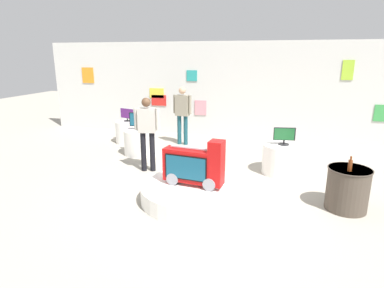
{
  "coord_description": "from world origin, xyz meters",
  "views": [
    {
      "loc": [
        1.18,
        -5.57,
        2.52
      ],
      "look_at": [
        -0.4,
        0.45,
        0.81
      ],
      "focal_mm": 30.1,
      "sensor_mm": 36.0,
      "label": 1
    }
  ],
  "objects_px": {
    "tv_on_left_rear": "(140,121)",
    "tv_on_center_rear": "(127,114)",
    "display_pedestal_right_rear": "(282,159)",
    "side_table_round": "(348,189)",
    "shopper_browsing_rear": "(147,129)",
    "shopper_browsing_near_truck": "(182,111)",
    "display_pedestal_center_rear": "(128,132)",
    "display_pedestal_left_rear": "(141,142)",
    "novelty_firetruck_tv": "(194,167)",
    "main_display_pedestal": "(193,192)",
    "bottle_on_side_table": "(350,165)",
    "tv_on_right_rear": "(284,136)"
  },
  "relations": [
    {
      "from": "display_pedestal_left_rear",
      "to": "shopper_browsing_rear",
      "type": "height_order",
      "value": "shopper_browsing_rear"
    },
    {
      "from": "bottle_on_side_table",
      "to": "shopper_browsing_rear",
      "type": "xyz_separation_m",
      "value": [
        -3.92,
        1.05,
        0.14
      ]
    },
    {
      "from": "side_table_round",
      "to": "shopper_browsing_rear",
      "type": "distance_m",
      "value": 4.11
    },
    {
      "from": "tv_on_left_rear",
      "to": "display_pedestal_left_rear",
      "type": "bearing_deg",
      "value": 89.38
    },
    {
      "from": "tv_on_center_rear",
      "to": "display_pedestal_center_rear",
      "type": "bearing_deg",
      "value": 107.29
    },
    {
      "from": "tv_on_left_rear",
      "to": "tv_on_center_rear",
      "type": "xyz_separation_m",
      "value": [
        -0.84,
        0.99,
        -0.04
      ]
    },
    {
      "from": "display_pedestal_center_rear",
      "to": "tv_on_right_rear",
      "type": "height_order",
      "value": "tv_on_right_rear"
    },
    {
      "from": "display_pedestal_right_rear",
      "to": "tv_on_right_rear",
      "type": "bearing_deg",
      "value": -99.69
    },
    {
      "from": "display_pedestal_left_rear",
      "to": "bottle_on_side_table",
      "type": "height_order",
      "value": "bottle_on_side_table"
    },
    {
      "from": "display_pedestal_left_rear",
      "to": "display_pedestal_right_rear",
      "type": "height_order",
      "value": "same"
    },
    {
      "from": "display_pedestal_right_rear",
      "to": "shopper_browsing_rear",
      "type": "bearing_deg",
      "value": -168.3
    },
    {
      "from": "shopper_browsing_rear",
      "to": "main_display_pedestal",
      "type": "bearing_deg",
      "value": -42.12
    },
    {
      "from": "tv_on_right_rear",
      "to": "novelty_firetruck_tv",
      "type": "bearing_deg",
      "value": -129.54
    },
    {
      "from": "display_pedestal_right_rear",
      "to": "shopper_browsing_near_truck",
      "type": "distance_m",
      "value": 3.38
    },
    {
      "from": "shopper_browsing_rear",
      "to": "tv_on_left_rear",
      "type": "bearing_deg",
      "value": 120.53
    },
    {
      "from": "novelty_firetruck_tv",
      "to": "shopper_browsing_near_truck",
      "type": "height_order",
      "value": "shopper_browsing_near_truck"
    },
    {
      "from": "tv_on_right_rear",
      "to": "main_display_pedestal",
      "type": "bearing_deg",
      "value": -130.04
    },
    {
      "from": "tv_on_right_rear",
      "to": "tv_on_center_rear",
      "type": "bearing_deg",
      "value": 160.9
    },
    {
      "from": "main_display_pedestal",
      "to": "novelty_firetruck_tv",
      "type": "distance_m",
      "value": 0.5
    },
    {
      "from": "tv_on_left_rear",
      "to": "shopper_browsing_near_truck",
      "type": "height_order",
      "value": "shopper_browsing_near_truck"
    },
    {
      "from": "display_pedestal_center_rear",
      "to": "side_table_round",
      "type": "bearing_deg",
      "value": -29.25
    },
    {
      "from": "novelty_firetruck_tv",
      "to": "side_table_round",
      "type": "bearing_deg",
      "value": 7.23
    },
    {
      "from": "main_display_pedestal",
      "to": "tv_on_left_rear",
      "type": "distance_m",
      "value": 3.23
    },
    {
      "from": "main_display_pedestal",
      "to": "display_pedestal_left_rear",
      "type": "relative_size",
      "value": 2.14
    },
    {
      "from": "tv_on_center_rear",
      "to": "shopper_browsing_near_truck",
      "type": "xyz_separation_m",
      "value": [
        1.63,
        0.23,
        0.12
      ]
    },
    {
      "from": "tv_on_left_rear",
      "to": "display_pedestal_right_rear",
      "type": "relative_size",
      "value": 0.66
    },
    {
      "from": "display_pedestal_center_rear",
      "to": "tv_on_center_rear",
      "type": "distance_m",
      "value": 0.53
    },
    {
      "from": "shopper_browsing_rear",
      "to": "display_pedestal_right_rear",
      "type": "bearing_deg",
      "value": 11.7
    },
    {
      "from": "tv_on_left_rear",
      "to": "side_table_round",
      "type": "height_order",
      "value": "tv_on_left_rear"
    },
    {
      "from": "display_pedestal_right_rear",
      "to": "shopper_browsing_near_truck",
      "type": "xyz_separation_m",
      "value": [
        -2.81,
        1.76,
        0.65
      ]
    },
    {
      "from": "display_pedestal_left_rear",
      "to": "tv_on_left_rear",
      "type": "height_order",
      "value": "tv_on_left_rear"
    },
    {
      "from": "novelty_firetruck_tv",
      "to": "tv_on_right_rear",
      "type": "height_order",
      "value": "novelty_firetruck_tv"
    },
    {
      "from": "tv_on_center_rear",
      "to": "side_table_round",
      "type": "distance_m",
      "value": 6.29
    },
    {
      "from": "main_display_pedestal",
      "to": "display_pedestal_right_rear",
      "type": "height_order",
      "value": "display_pedestal_right_rear"
    },
    {
      "from": "display_pedestal_center_rear",
      "to": "shopper_browsing_rear",
      "type": "bearing_deg",
      "value": -54.67
    },
    {
      "from": "main_display_pedestal",
      "to": "display_pedestal_right_rear",
      "type": "xyz_separation_m",
      "value": [
        1.55,
        1.85,
        0.18
      ]
    },
    {
      "from": "main_display_pedestal",
      "to": "shopper_browsing_near_truck",
      "type": "xyz_separation_m",
      "value": [
        -1.26,
        3.61,
        0.83
      ]
    },
    {
      "from": "main_display_pedestal",
      "to": "display_pedestal_right_rear",
      "type": "relative_size",
      "value": 2.15
    },
    {
      "from": "display_pedestal_left_rear",
      "to": "tv_on_center_rear",
      "type": "bearing_deg",
      "value": 130.43
    },
    {
      "from": "tv_on_center_rear",
      "to": "display_pedestal_right_rear",
      "type": "xyz_separation_m",
      "value": [
        4.44,
        -1.53,
        -0.53
      ]
    },
    {
      "from": "display_pedestal_right_rear",
      "to": "side_table_round",
      "type": "height_order",
      "value": "side_table_round"
    },
    {
      "from": "bottle_on_side_table",
      "to": "side_table_round",
      "type": "bearing_deg",
      "value": 72.96
    },
    {
      "from": "novelty_firetruck_tv",
      "to": "shopper_browsing_rear",
      "type": "distance_m",
      "value": 1.9
    },
    {
      "from": "tv_on_right_rear",
      "to": "side_table_round",
      "type": "relative_size",
      "value": 0.63
    },
    {
      "from": "tv_on_left_rear",
      "to": "display_pedestal_right_rear",
      "type": "distance_m",
      "value": 3.68
    },
    {
      "from": "main_display_pedestal",
      "to": "bottle_on_side_table",
      "type": "relative_size",
      "value": 7.61
    },
    {
      "from": "main_display_pedestal",
      "to": "novelty_firetruck_tv",
      "type": "relative_size",
      "value": 1.7
    },
    {
      "from": "novelty_firetruck_tv",
      "to": "tv_on_center_rear",
      "type": "relative_size",
      "value": 2.13
    },
    {
      "from": "shopper_browsing_near_truck",
      "to": "display_pedestal_center_rear",
      "type": "bearing_deg",
      "value": -172.15
    },
    {
      "from": "display_pedestal_left_rear",
      "to": "display_pedestal_right_rear",
      "type": "bearing_deg",
      "value": -8.63
    }
  ]
}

